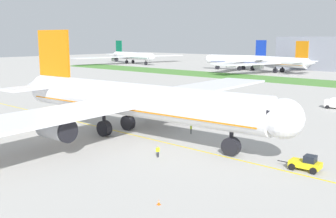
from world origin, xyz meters
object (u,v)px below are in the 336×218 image
object	(u,v)px
ground_crew_marshaller_front	(191,128)
parked_airliner_far_right	(276,62)
traffic_cone_near_nose	(159,202)
ground_crew_wingwalker_port	(158,150)
pushback_tug	(306,163)
service_truck_catering_van	(163,94)
airliner_foreground	(129,100)
parked_airliner_far_centre	(238,60)
parked_airliner_far_left	(132,56)

from	to	relation	value
ground_crew_marshaller_front	parked_airliner_far_right	size ratio (longest dim) A/B	0.02
traffic_cone_near_nose	ground_crew_wingwalker_port	bearing A→B (deg)	133.95
pushback_tug	service_truck_catering_van	distance (m)	62.43
airliner_foreground	parked_airliner_far_right	distance (m)	145.81
pushback_tug	airliner_foreground	bearing A→B (deg)	-175.09
pushback_tug	ground_crew_wingwalker_port	distance (m)	20.45
ground_crew_wingwalker_port	parked_airliner_far_centre	xyz separation A→B (m)	(-77.91, 144.91, 4.43)
airliner_foreground	service_truck_catering_van	world-z (taller)	airliner_foreground
traffic_cone_near_nose	parked_airliner_far_centre	size ratio (longest dim) A/B	0.01
ground_crew_wingwalker_port	parked_airliner_far_left	world-z (taller)	parked_airliner_far_left
ground_crew_wingwalker_port	parked_airliner_far_centre	size ratio (longest dim) A/B	0.03
parked_airliner_far_centre	ground_crew_marshaller_front	bearing A→B (deg)	-60.95
traffic_cone_near_nose	parked_airliner_far_left	distance (m)	232.91
airliner_foreground	parked_airliner_far_centre	world-z (taller)	airliner_foreground
traffic_cone_near_nose	parked_airliner_far_right	size ratio (longest dim) A/B	0.01
ground_crew_marshaller_front	airliner_foreground	bearing A→B (deg)	-132.34
pushback_tug	parked_airliner_far_right	bearing A→B (deg)	118.68
airliner_foreground	service_truck_catering_van	distance (m)	40.86
airliner_foreground	ground_crew_marshaller_front	distance (m)	12.36
service_truck_catering_van	parked_airliner_far_left	bearing A→B (deg)	140.37
ground_crew_wingwalker_port	parked_airliner_far_right	size ratio (longest dim) A/B	0.02
ground_crew_marshaller_front	parked_airliner_far_left	size ratio (longest dim) A/B	0.02
parked_airliner_far_centre	pushback_tug	bearing A→B (deg)	-54.69
pushback_tug	parked_airliner_far_right	world-z (taller)	parked_airliner_far_right
traffic_cone_near_nose	parked_airliner_far_left	size ratio (longest dim) A/B	0.01
service_truck_catering_van	parked_airliner_far_right	world-z (taller)	parked_airliner_far_right
pushback_tug	traffic_cone_near_nose	size ratio (longest dim) A/B	10.05
airliner_foreground	parked_airliner_far_centre	xyz separation A→B (m)	(-64.93, 138.71, -0.91)
pushback_tug	ground_crew_wingwalker_port	world-z (taller)	pushback_tug
service_truck_catering_van	parked_airliner_far_centre	distance (m)	113.35
airliner_foreground	traffic_cone_near_nose	xyz separation A→B (m)	(24.56, -18.22, -6.09)
ground_crew_marshaller_front	ground_crew_wingwalker_port	bearing A→B (deg)	-69.32
parked_airliner_far_centre	parked_airliner_far_right	distance (m)	21.65
pushback_tug	ground_crew_wingwalker_port	size ratio (longest dim) A/B	3.43
parked_airliner_far_right	airliner_foreground	bearing A→B (deg)	-72.73
parked_airliner_far_left	parked_airliner_far_centre	bearing A→B (deg)	0.79
ground_crew_wingwalker_port	service_truck_catering_van	world-z (taller)	service_truck_catering_van
airliner_foreground	traffic_cone_near_nose	bearing A→B (deg)	-36.57
pushback_tug	ground_crew_marshaller_front	bearing A→B (deg)	166.89
airliner_foreground	service_truck_catering_van	size ratio (longest dim) A/B	17.67
ground_crew_marshaller_front	parked_airliner_far_left	world-z (taller)	parked_airliner_far_left
pushback_tug	service_truck_catering_van	xyz separation A→B (m)	(-54.29, 30.81, 0.73)
ground_crew_wingwalker_port	parked_airliner_far_left	size ratio (longest dim) A/B	0.02
pushback_tug	parked_airliner_far_right	xyz separation A→B (m)	(-74.68, 136.54, 4.42)
parked_airliner_far_left	parked_airliner_far_right	distance (m)	105.25
service_truck_catering_van	parked_airliner_far_centre	size ratio (longest dim) A/B	0.09
pushback_tug	parked_airliner_far_left	size ratio (longest dim) A/B	0.07
parked_airliner_far_left	parked_airliner_far_right	world-z (taller)	parked_airliner_far_right
ground_crew_wingwalker_port	service_truck_catering_van	xyz separation A→B (m)	(-35.88, 39.71, 0.66)
service_truck_catering_van	parked_airliner_far_left	world-z (taller)	parked_airliner_far_left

